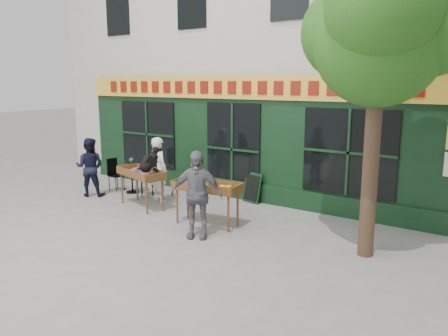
# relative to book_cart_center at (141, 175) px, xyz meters

# --- Properties ---
(ground) EXTENTS (80.00, 80.00, 0.00)m
(ground) POSITION_rel_book_cart_center_xyz_m (1.38, -0.21, -0.82)
(ground) COLOR slate
(ground) RESTS_ON ground
(building) EXTENTS (14.00, 7.26, 10.00)m
(building) POSITION_rel_book_cart_center_xyz_m (1.38, 5.77, 4.15)
(building) COLOR beige
(building) RESTS_ON ground
(street_tree) EXTENTS (3.05, 2.90, 5.60)m
(street_tree) POSITION_rel_book_cart_center_xyz_m (5.72, 0.15, 3.29)
(street_tree) COLOR #382619
(street_tree) RESTS_ON ground
(book_cart_center) EXTENTS (1.61, 1.00, 0.99)m
(book_cart_center) POSITION_rel_book_cart_center_xyz_m (0.00, 0.00, 0.00)
(book_cart_center) COLOR brown
(book_cart_center) RESTS_ON ground
(dog) EXTENTS (0.49, 0.67, 0.60)m
(dog) POSITION_rel_book_cart_center_xyz_m (0.35, -0.05, 0.47)
(dog) COLOR black
(dog) RESTS_ON book_cart_center
(woman) EXTENTS (0.72, 0.57, 1.73)m
(woman) POSITION_rel_book_cart_center_xyz_m (-0.00, 0.65, 0.04)
(woman) COLOR white
(woman) RESTS_ON ground
(book_cart_right) EXTENTS (1.56, 0.79, 0.99)m
(book_cart_right) POSITION_rel_book_cart_center_xyz_m (2.23, -0.19, 0.00)
(book_cart_right) COLOR brown
(book_cart_right) RESTS_ON ground
(man_right) EXTENTS (1.14, 0.87, 1.81)m
(man_right) POSITION_rel_book_cart_center_xyz_m (2.53, -0.94, 0.08)
(man_right) COLOR #5C5C61
(man_right) RESTS_ON ground
(bistro_table) EXTENTS (0.60, 0.60, 0.76)m
(bistro_table) POSITION_rel_book_cart_center_xyz_m (-1.30, 0.89, -0.28)
(bistro_table) COLOR black
(bistro_table) RESTS_ON ground
(bistro_chair_left) EXTENTS (0.38, 0.37, 0.95)m
(bistro_chair_left) POSITION_rel_book_cart_center_xyz_m (-1.94, 0.80, -0.26)
(bistro_chair_left) COLOR black
(bistro_chair_left) RESTS_ON ground
(bistro_chair_right) EXTENTS (0.51, 0.51, 0.95)m
(bistro_chair_right) POSITION_rel_book_cart_center_xyz_m (-0.68, 1.00, -0.26)
(bistro_chair_right) COLOR black
(bistro_chair_right) RESTS_ON ground
(potted_plant) EXTENTS (0.16, 0.12, 0.27)m
(potted_plant) POSITION_rel_book_cart_center_xyz_m (-1.30, 0.89, 0.08)
(potted_plant) COLOR gray
(potted_plant) RESTS_ON bistro_table
(man_left) EXTENTS (1.00, 0.95, 1.64)m
(man_left) POSITION_rel_book_cart_center_xyz_m (-2.00, -0.01, -0.00)
(man_left) COLOR black
(man_left) RESTS_ON ground
(chalkboard) EXTENTS (0.59, 0.30, 0.79)m
(chalkboard) POSITION_rel_book_cart_center_xyz_m (2.08, 1.98, -0.42)
(chalkboard) COLOR black
(chalkboard) RESTS_ON ground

